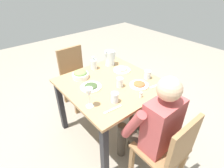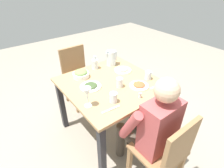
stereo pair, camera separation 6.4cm
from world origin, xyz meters
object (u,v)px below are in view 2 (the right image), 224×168
at_px(salad_bowl, 81,74).
at_px(salt_shaker, 140,95).
at_px(water_glass_near_right, 113,98).
at_px(wine_glass, 87,93).
at_px(chair_far, 77,73).
at_px(plate_dolmas, 91,86).
at_px(water_glass_center, 120,83).
at_px(plate_rice_curry, 139,85).
at_px(plate_beans, 123,70).
at_px(chair_near, 166,152).
at_px(diner_near, 150,126).
at_px(dining_table, 111,91).
at_px(oil_carafe, 95,64).
at_px(water_glass_far_left, 148,75).
at_px(water_pitcher, 111,58).

distance_m(salad_bowl, salt_shaker, 0.73).
height_order(water_glass_near_right, wine_glass, wine_glass).
height_order(chair_far, water_glass_near_right, chair_far).
bearing_deg(salad_bowl, plate_dolmas, -95.36).
relative_size(water_glass_center, wine_glass, 0.52).
bearing_deg(salt_shaker, plate_rice_curry, 47.51).
bearing_deg(plate_dolmas, plate_rice_curry, -35.65).
relative_size(water_glass_center, salt_shaker, 1.89).
distance_m(salad_bowl, plate_dolmas, 0.25).
height_order(plate_rice_curry, plate_beans, plate_beans).
height_order(chair_near, water_glass_center, chair_near).
xyz_separation_m(chair_near, diner_near, (0.00, 0.20, 0.15)).
height_order(salad_bowl, salt_shaker, salad_bowl).
xyz_separation_m(dining_table, diner_near, (-0.05, -0.63, -0.00)).
xyz_separation_m(diner_near, water_glass_near_right, (-0.14, 0.35, 0.16)).
bearing_deg(water_glass_near_right, diner_near, -68.52).
bearing_deg(oil_carafe, chair_far, 95.41).
xyz_separation_m(chair_near, oil_carafe, (0.09, 1.22, 0.31)).
height_order(plate_beans, oil_carafe, oil_carafe).
bearing_deg(chair_far, salad_bowl, -110.26).
bearing_deg(water_glass_center, plate_dolmas, 143.97).
bearing_deg(chair_far, plate_beans, -68.56).
relative_size(salad_bowl, wine_glass, 0.94).
xyz_separation_m(plate_beans, salt_shaker, (-0.22, -0.51, 0.01)).
height_order(salad_bowl, water_glass_near_right, water_glass_near_right).
distance_m(plate_dolmas, water_glass_far_left, 0.65).
relative_size(plate_beans, salt_shaker, 3.78).
bearing_deg(water_glass_near_right, plate_rice_curry, 6.51).
bearing_deg(plate_beans, plate_rice_curry, -103.36).
distance_m(chair_near, water_pitcher, 1.27).
relative_size(dining_table, oil_carafe, 6.00).
bearing_deg(salad_bowl, chair_far, 69.74).
bearing_deg(plate_dolmas, dining_table, -14.26).
bearing_deg(diner_near, oil_carafe, 84.97).
height_order(diner_near, water_glass_far_left, diner_near).
xyz_separation_m(chair_far, oil_carafe, (0.04, -0.46, 0.31)).
bearing_deg(plate_rice_curry, plate_beans, 76.64).
distance_m(chair_far, plate_rice_curry, 1.13).
xyz_separation_m(salad_bowl, water_glass_near_right, (0.01, -0.58, 0.01)).
bearing_deg(water_pitcher, water_glass_center, -117.54).
relative_size(dining_table, water_glass_center, 9.68).
bearing_deg(plate_dolmas, wine_glass, -125.88).
relative_size(chair_far, water_pitcher, 4.56).
bearing_deg(water_glass_center, plate_rice_curry, -35.09).
relative_size(dining_table, water_pitcher, 5.20).
bearing_deg(wine_glass, plate_dolmas, 54.12).
relative_size(plate_dolmas, oil_carafe, 1.35).
xyz_separation_m(plate_rice_curry, oil_carafe, (-0.15, 0.62, 0.04)).
xyz_separation_m(dining_table, wine_glass, (-0.40, -0.19, 0.25)).
distance_m(chair_far, salad_bowl, 0.65).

